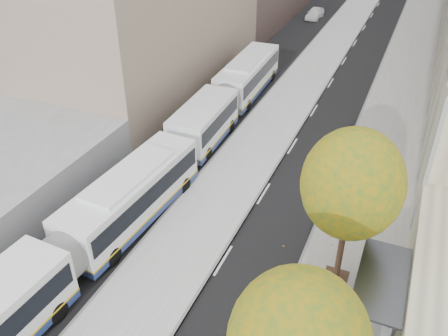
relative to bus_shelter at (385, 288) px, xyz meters
The scene contains 7 objects.
bus_platform 25.96m from the bus_shelter, 111.69° to the left, with size 4.25×150.00×0.15m, color #AAAAAA.
sidewalk 24.19m from the bus_shelter, 93.72° to the left, with size 4.75×150.00×0.08m, color gray.
bus_shelter is the anchor object (origin of this frame).
tree_c 4.23m from the bus_shelter, 135.67° to the left, with size 4.20×4.20×7.28m.
bus_near 13.31m from the bus_shelter, behind, with size 3.51×17.17×2.84m.
bus_far 20.99m from the bus_shelter, 128.96° to the left, with size 2.97×17.10×2.84m.
distant_car 46.74m from the bus_shelter, 107.01° to the left, with size 1.58×3.92×1.33m, color white.
Camera 1 is at (4.98, -3.48, 16.13)m, focal length 38.00 mm.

